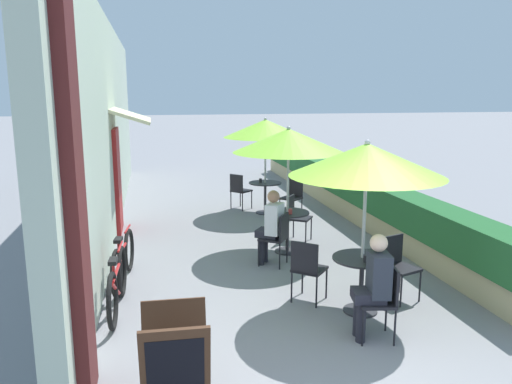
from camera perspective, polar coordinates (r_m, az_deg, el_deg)
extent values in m
cube|color=#B2C1AD|center=(11.04, -16.43, 7.25)|extent=(0.24, 14.20, 4.20)
cube|color=#4C1919|center=(4.59, -20.15, 1.88)|extent=(0.12, 0.56, 4.20)
cube|color=maroon|center=(10.45, -15.52, 1.29)|extent=(0.08, 0.96, 2.10)
cube|color=beige|center=(10.29, -14.16, 8.50)|extent=(0.78, 1.80, 0.30)
cube|color=tan|center=(12.04, 10.09, -1.18)|extent=(0.44, 13.20, 0.45)
cube|color=#235B2D|center=(11.94, 10.17, 1.18)|extent=(0.60, 12.54, 0.56)
cylinder|color=#28282D|center=(6.80, 11.82, -13.11)|extent=(0.44, 0.44, 0.02)
cylinder|color=#28282D|center=(6.66, 11.94, -10.32)|extent=(0.06, 0.06, 0.71)
cylinder|color=#28282D|center=(6.54, 12.07, -7.44)|extent=(0.76, 0.76, 0.02)
cylinder|color=#B7B7BC|center=(6.44, 12.20, -4.49)|extent=(0.04, 0.04, 2.14)
cone|color=#8CD138|center=(6.26, 12.55, 3.62)|extent=(1.92, 1.92, 0.41)
sphere|color=#B7B7BC|center=(6.23, 12.63, 5.57)|extent=(0.07, 0.07, 0.07)
cube|color=black|center=(5.99, 13.53, -12.10)|extent=(0.47, 0.47, 0.04)
cube|color=black|center=(5.96, 15.37, -10.14)|extent=(0.10, 0.38, 0.42)
cylinder|color=black|center=(6.20, 11.35, -13.44)|extent=(0.02, 0.02, 0.45)
cylinder|color=black|center=(5.88, 12.12, -14.90)|extent=(0.02, 0.02, 0.45)
cylinder|color=black|center=(6.28, 14.65, -13.25)|extent=(0.02, 0.02, 0.45)
cylinder|color=black|center=(5.97, 15.60, -14.66)|extent=(0.02, 0.02, 0.45)
cylinder|color=#23232D|center=(6.10, 11.56, -13.75)|extent=(0.11, 0.11, 0.47)
cylinder|color=#23232D|center=(5.96, 11.90, -14.39)|extent=(0.11, 0.11, 0.47)
cube|color=#23232D|center=(5.93, 12.71, -11.44)|extent=(0.41, 0.36, 0.12)
cube|color=#282D38|center=(5.87, 13.87, -9.13)|extent=(0.28, 0.38, 0.50)
sphere|color=beige|center=(5.75, 13.85, -5.68)|extent=(0.20, 0.20, 0.20)
cube|color=black|center=(7.12, 16.28, -8.39)|extent=(0.51, 0.51, 0.04)
cube|color=black|center=(7.17, 15.29, -6.42)|extent=(0.37, 0.15, 0.42)
cylinder|color=black|center=(6.96, 16.25, -10.84)|extent=(0.02, 0.02, 0.45)
cylinder|color=black|center=(7.22, 18.23, -10.16)|extent=(0.02, 0.02, 0.45)
cylinder|color=black|center=(7.19, 14.12, -10.00)|extent=(0.02, 0.02, 0.45)
cylinder|color=black|center=(7.44, 16.11, -9.38)|extent=(0.02, 0.02, 0.45)
cube|color=black|center=(6.86, 6.14, -8.75)|extent=(0.56, 0.56, 0.04)
cube|color=black|center=(6.63, 5.55, -7.54)|extent=(0.31, 0.27, 0.42)
cylinder|color=black|center=(7.03, 8.05, -10.24)|extent=(0.02, 0.02, 0.45)
cylinder|color=black|center=(7.16, 5.33, -9.78)|extent=(0.02, 0.02, 0.45)
cylinder|color=black|center=(6.72, 6.93, -11.26)|extent=(0.02, 0.02, 0.45)
cylinder|color=black|center=(6.85, 4.09, -10.75)|extent=(0.02, 0.02, 0.45)
cylinder|color=#232328|center=(6.37, 12.46, -7.43)|extent=(0.07, 0.07, 0.09)
cylinder|color=#28282D|center=(8.98, 3.58, -6.76)|extent=(0.44, 0.44, 0.02)
cylinder|color=#28282D|center=(8.88, 3.60, -4.58)|extent=(0.06, 0.06, 0.71)
cylinder|color=#28282D|center=(8.79, 3.63, -2.36)|extent=(0.76, 0.76, 0.02)
cylinder|color=#B7B7BC|center=(8.71, 3.66, -0.13)|extent=(0.04, 0.04, 2.14)
cone|color=#8CD138|center=(8.58, 3.74, 5.89)|extent=(1.92, 1.92, 0.41)
sphere|color=#B7B7BC|center=(8.56, 3.76, 7.31)|extent=(0.07, 0.07, 0.07)
cube|color=black|center=(8.20, 1.98, -5.31)|extent=(0.56, 0.56, 0.04)
cube|color=black|center=(8.08, 3.22, -4.02)|extent=(0.24, 0.33, 0.42)
cylinder|color=black|center=(8.49, 1.25, -6.31)|extent=(0.02, 0.02, 0.45)
cylinder|color=black|center=(8.17, 0.33, -7.02)|extent=(0.02, 0.02, 0.45)
cylinder|color=black|center=(8.37, 3.56, -6.59)|extent=(0.02, 0.02, 0.45)
cylinder|color=black|center=(8.05, 2.73, -7.32)|extent=(0.02, 0.02, 0.45)
cylinder|color=#23232D|center=(8.40, 1.00, -6.44)|extent=(0.11, 0.11, 0.47)
cylinder|color=#23232D|center=(8.26, 0.59, -6.75)|extent=(0.11, 0.11, 0.47)
cube|color=#23232D|center=(8.21, 1.39, -4.71)|extent=(0.47, 0.45, 0.12)
cube|color=white|center=(8.11, 2.13, -3.09)|extent=(0.37, 0.40, 0.50)
sphere|color=#A87556|center=(8.03, 2.01, -0.52)|extent=(0.20, 0.20, 0.20)
cube|color=black|center=(9.52, 5.01, -2.99)|extent=(0.56, 0.56, 0.04)
cube|color=black|center=(9.52, 3.97, -1.67)|extent=(0.24, 0.33, 0.42)
cylinder|color=black|center=(9.36, 5.71, -4.68)|extent=(0.02, 0.02, 0.45)
cylinder|color=black|center=(9.69, 6.33, -4.13)|extent=(0.02, 0.02, 0.45)
cylinder|color=black|center=(9.47, 3.62, -4.46)|extent=(0.02, 0.02, 0.45)
cylinder|color=black|center=(9.80, 4.30, -3.93)|extent=(0.02, 0.02, 0.45)
cylinder|color=#B73D3D|center=(8.62, 3.94, -2.23)|extent=(0.07, 0.07, 0.09)
cylinder|color=#28282D|center=(11.77, 1.05, -2.36)|extent=(0.44, 0.44, 0.02)
cylinder|color=#28282D|center=(11.69, 1.05, -0.67)|extent=(0.06, 0.06, 0.71)
cylinder|color=#28282D|center=(11.62, 1.06, 1.04)|extent=(0.76, 0.76, 0.02)
cylinder|color=#B7B7BC|center=(11.57, 1.07, 2.75)|extent=(0.04, 0.04, 2.14)
cone|color=#8CD138|center=(11.46, 1.08, 7.28)|extent=(1.92, 1.92, 0.41)
sphere|color=#B7B7BC|center=(11.45, 1.09, 8.35)|extent=(0.07, 0.07, 0.07)
cube|color=black|center=(12.11, -1.69, 0.15)|extent=(0.56, 0.56, 0.04)
cube|color=black|center=(11.93, -2.26, 1.00)|extent=(0.27, 0.31, 0.42)
cylinder|color=black|center=(12.18, -0.50, -0.86)|extent=(0.02, 0.02, 0.45)
cylinder|color=black|center=(12.40, -1.81, -0.64)|extent=(0.02, 0.02, 0.45)
cylinder|color=black|center=(11.91, -1.56, -1.15)|extent=(0.02, 0.02, 0.45)
cylinder|color=black|center=(12.13, -2.88, -0.92)|extent=(0.02, 0.02, 0.45)
cube|color=black|center=(11.27, 4.01, -0.72)|extent=(0.56, 0.56, 0.04)
cube|color=black|center=(11.38, 4.54, 0.47)|extent=(0.27, 0.31, 0.42)
cylinder|color=black|center=(11.27, 2.73, -1.87)|extent=(0.02, 0.02, 0.45)
cylinder|color=black|center=(11.08, 4.26, -2.13)|extent=(0.02, 0.02, 0.45)
cylinder|color=black|center=(11.56, 3.74, -1.55)|extent=(0.02, 0.02, 0.45)
cylinder|color=black|center=(11.37, 5.25, -1.79)|extent=(0.02, 0.02, 0.45)
cylinder|color=#232328|center=(11.62, 0.52, 1.33)|extent=(0.07, 0.07, 0.09)
torus|color=black|center=(7.29, -15.08, -8.69)|extent=(0.10, 0.70, 0.70)
torus|color=black|center=(6.33, -16.08, -11.88)|extent=(0.10, 0.70, 0.70)
cylinder|color=#B21E1E|center=(6.74, -15.63, -8.65)|extent=(0.08, 0.81, 0.04)
cylinder|color=#B21E1E|center=(6.63, -15.73, -10.60)|extent=(0.07, 0.60, 0.39)
cylinder|color=#B21E1E|center=(6.44, -15.97, -8.63)|extent=(0.04, 0.04, 0.25)
cube|color=black|center=(6.40, -16.03, -7.59)|extent=(0.11, 0.23, 0.05)
cylinder|color=#B21E1E|center=(7.14, -15.26, -6.02)|extent=(0.05, 0.46, 0.03)
torus|color=black|center=(8.22, -14.32, -6.43)|extent=(0.14, 0.68, 0.68)
torus|color=black|center=(7.25, -15.64, -8.92)|extent=(0.14, 0.68, 0.68)
cylinder|color=#B21E1E|center=(7.68, -15.00, -6.27)|extent=(0.14, 0.81, 0.04)
cylinder|color=#B21E1E|center=(7.56, -15.18, -7.92)|extent=(0.11, 0.60, 0.39)
cylinder|color=#B21E1E|center=(7.38, -15.43, -6.18)|extent=(0.04, 0.04, 0.24)
cube|color=black|center=(7.35, -15.47, -5.30)|extent=(0.13, 0.23, 0.05)
cylinder|color=#B21E1E|center=(8.08, -14.49, -4.10)|extent=(0.09, 0.46, 0.03)
cube|color=#422819|center=(4.82, -9.25, -17.58)|extent=(0.59, 0.25, 0.95)
cube|color=black|center=(4.83, -9.26, -17.27)|extent=(0.48, 0.18, 0.72)
cube|color=#422819|center=(4.48, -9.17, -20.05)|extent=(0.59, 0.25, 0.95)
cube|color=black|center=(4.45, -9.17, -19.97)|extent=(0.48, 0.18, 0.72)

